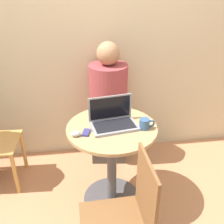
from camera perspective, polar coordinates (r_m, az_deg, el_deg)
The scene contains 9 objects.
ground_plane at distance 2.48m, azimuth -0.04°, elevation -18.31°, with size 12.00×12.00×0.00m, color tan.
back_wall at distance 2.59m, azimuth -2.65°, elevation 16.90°, with size 7.00×0.05×2.60m.
round_table at distance 2.15m, azimuth -0.04°, elevation -9.11°, with size 0.70×0.70×0.76m.
laptop at distance 2.00m, azimuth 0.20°, elevation -1.74°, with size 0.38×0.27×0.22m.
cell_phone at distance 1.93m, azimuth -5.65°, elevation -4.47°, with size 0.07×0.10×0.02m.
computer_mouse at distance 1.90m, azimuth -7.90°, elevation -4.72°, with size 0.07×0.05×0.04m.
coffee_cup at distance 1.98m, azimuth 7.21°, elevation -2.58°, with size 0.12×0.08×0.08m.
chair_empty at distance 1.72m, azimuth 2.83°, elevation -22.53°, with size 0.41×0.41×0.90m.
person_seated at distance 2.71m, azimuth -0.75°, elevation 0.02°, with size 0.41×0.59×1.26m.
Camera 1 is at (-0.23, -1.70, 1.80)m, focal length 42.00 mm.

